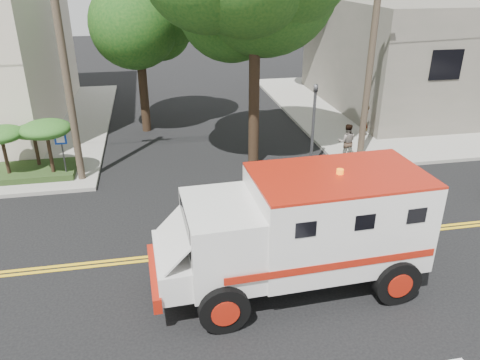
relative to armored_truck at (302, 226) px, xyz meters
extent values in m
plane|color=black|center=(-0.91, 1.97, -1.81)|extent=(100.00, 100.00, 0.00)
cube|color=gray|center=(12.59, 15.47, -1.73)|extent=(17.00, 17.00, 0.15)
cube|color=#605D52|center=(14.09, 15.97, 1.34)|extent=(14.00, 12.00, 6.00)
cylinder|color=#382D23|center=(-6.51, 7.97, 2.69)|extent=(0.28, 0.28, 9.00)
cylinder|color=#382D23|center=(5.39, 8.17, 2.69)|extent=(0.28, 0.28, 9.00)
cylinder|color=black|center=(0.59, 8.47, 1.69)|extent=(0.44, 0.44, 7.00)
cylinder|color=black|center=(-3.91, 13.97, 0.99)|extent=(0.44, 0.44, 5.60)
sphere|color=#103D11|center=(-3.91, 13.97, 3.79)|extent=(3.92, 3.92, 3.92)
sphere|color=#103D11|center=(-3.07, 13.41, 4.21)|extent=(3.36, 3.36, 3.36)
cylinder|color=black|center=(7.59, 17.97, 1.17)|extent=(0.44, 0.44, 5.95)
sphere|color=#103D11|center=(7.59, 17.97, 4.14)|extent=(4.20, 4.20, 4.20)
cylinder|color=#3F3F42|center=(2.89, 7.57, -0.01)|extent=(0.12, 0.12, 3.60)
imported|color=#3F3F42|center=(2.89, 7.57, 1.34)|extent=(0.15, 0.18, 0.90)
cylinder|color=#3F3F42|center=(-7.11, 8.17, -0.81)|extent=(0.06, 0.06, 2.00)
cube|color=#0C33A5|center=(-7.11, 8.11, -0.01)|extent=(0.45, 0.03, 0.45)
cube|color=#1E3314|center=(-8.41, 8.77, -1.54)|extent=(3.20, 2.00, 0.24)
cylinder|color=black|center=(-9.31, 8.47, -0.66)|extent=(0.14, 0.14, 1.52)
ellipsoid|color=#215419|center=(-9.31, 8.47, 0.20)|extent=(1.73, 1.73, 0.60)
cylinder|color=black|center=(-8.31, 9.17, -0.74)|extent=(0.14, 0.14, 1.36)
ellipsoid|color=#215419|center=(-8.31, 9.17, 0.03)|extent=(1.55, 1.55, 0.54)
cylinder|color=black|center=(-7.61, 8.27, -0.58)|extent=(0.14, 0.14, 1.68)
ellipsoid|color=#215419|center=(-7.61, 8.27, 0.37)|extent=(1.91, 1.91, 0.66)
cube|color=silver|center=(0.90, 0.04, 0.14)|extent=(4.44, 2.74, 2.33)
cube|color=silver|center=(-2.09, -0.09, -0.09)|extent=(1.88, 2.52, 1.89)
cube|color=black|center=(-2.96, -0.13, 0.41)|extent=(0.15, 1.89, 0.78)
cube|color=silver|center=(-3.26, -0.14, -0.64)|extent=(1.10, 2.26, 0.78)
cube|color=#9B190B|center=(-3.81, -0.16, -0.92)|extent=(0.30, 2.40, 0.39)
cube|color=#9B190B|center=(0.90, 0.04, 1.34)|extent=(4.44, 2.74, 0.07)
cylinder|color=black|center=(-2.26, -1.34, -1.20)|extent=(1.24, 0.41, 1.22)
cylinder|color=black|center=(-2.37, 1.14, -1.20)|extent=(1.24, 0.41, 1.22)
cylinder|color=black|center=(2.18, -1.15, -1.20)|extent=(1.24, 0.41, 1.22)
cylinder|color=black|center=(2.07, 1.34, -1.20)|extent=(1.24, 0.41, 1.22)
imported|color=gray|center=(6.62, 10.62, -0.88)|extent=(0.68, 0.63, 1.56)
imported|color=gray|center=(4.59, 7.92, -0.86)|extent=(0.90, 0.78, 1.59)
camera|label=1|loc=(-3.52, -9.88, 6.07)|focal=35.00mm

